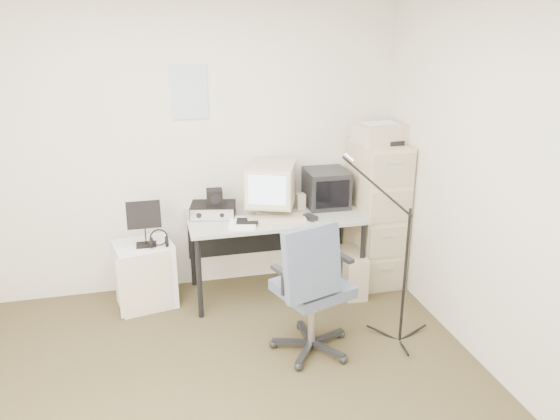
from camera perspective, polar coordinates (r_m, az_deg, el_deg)
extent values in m
cube|color=#433721|center=(3.70, -5.06, -19.77)|extent=(3.60, 3.60, 0.01)
cube|color=beige|center=(4.78, -8.92, 6.15)|extent=(3.60, 0.02, 2.50)
cube|color=beige|center=(3.74, 22.64, 1.17)|extent=(0.02, 3.60, 2.50)
cube|color=white|center=(4.68, -9.47, 12.07)|extent=(0.30, 0.02, 0.44)
cube|color=#CAB48B|center=(5.04, 9.99, -0.35)|extent=(0.40, 0.60, 1.30)
cube|color=beige|center=(4.84, 10.48, 7.84)|extent=(0.48, 0.37, 0.17)
cube|color=#ACAC97|center=(4.83, -0.50, -4.57)|extent=(1.50, 0.70, 0.73)
cube|color=beige|center=(4.68, -0.95, 2.25)|extent=(0.51, 0.53, 0.43)
cube|color=black|center=(4.89, 4.84, 2.31)|extent=(0.37, 0.39, 0.33)
cube|color=beige|center=(4.82, 2.16, 0.92)|extent=(0.08, 0.08, 0.14)
cube|color=beige|center=(4.56, -0.53, -0.91)|extent=(0.52, 0.22, 0.03)
cube|color=black|center=(4.58, 3.19, -0.78)|extent=(0.11, 0.14, 0.04)
cube|color=black|center=(4.68, -7.00, 0.01)|extent=(0.42, 0.34, 0.11)
cube|color=black|center=(4.63, -6.86, 1.36)|extent=(0.14, 0.13, 0.13)
cube|color=white|center=(4.48, -3.92, -1.37)|extent=(0.28, 0.34, 0.02)
cube|color=beige|center=(4.93, 7.56, -6.47)|extent=(0.22, 0.43, 0.38)
cube|color=slate|center=(3.93, 3.42, -7.92)|extent=(0.77, 0.77, 1.05)
cube|color=silver|center=(4.78, -13.90, -6.53)|extent=(0.52, 0.45, 0.57)
cube|color=black|center=(4.54, -13.98, -1.32)|extent=(0.30, 0.22, 0.39)
torus|color=black|center=(4.54, -12.52, -3.18)|extent=(0.17, 0.17, 0.03)
cylinder|color=black|center=(4.06, 13.08, -4.75)|extent=(0.03, 0.03, 1.40)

